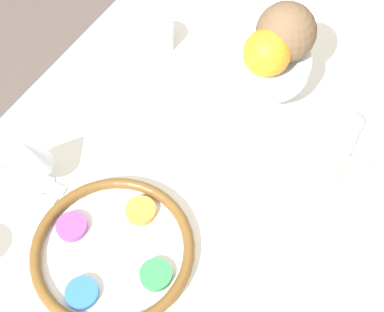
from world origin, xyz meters
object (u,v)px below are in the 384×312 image
(orange_fruit, at_px, (267,53))
(coconut, at_px, (286,32))
(seder_plate, at_px, (113,251))
(wine_glass, at_px, (28,155))
(cup_mid, at_px, (157,37))
(bread_plate, at_px, (347,183))
(napkin_roll, at_px, (337,156))
(fruit_stand, at_px, (261,66))

(orange_fruit, xyz_separation_m, coconut, (0.05, -0.01, 0.01))
(seder_plate, relative_size, wine_glass, 2.14)
(orange_fruit, height_order, cup_mid, orange_fruit)
(seder_plate, bearing_deg, orange_fruit, -9.89)
(wine_glass, height_order, bread_plate, wine_glass)
(bread_plate, bearing_deg, napkin_roll, 45.18)
(wine_glass, xyz_separation_m, coconut, (0.43, -0.29, 0.08))
(wine_glass, xyz_separation_m, napkin_roll, (0.33, -0.47, -0.07))
(coconut, bearing_deg, bread_plate, -122.26)
(bread_plate, bearing_deg, cup_mid, 75.90)
(wine_glass, height_order, napkin_roll, wine_glass)
(orange_fruit, relative_size, bread_plate, 0.46)
(coconut, bearing_deg, orange_fruit, 168.50)
(fruit_stand, bearing_deg, coconut, -49.08)
(wine_glass, xyz_separation_m, cup_mid, (0.42, -0.00, -0.06))
(orange_fruit, xyz_separation_m, bread_plate, (-0.08, -0.23, -0.16))
(wine_glass, distance_m, cup_mid, 0.42)
(orange_fruit, relative_size, coconut, 0.79)
(bread_plate, relative_size, cup_mid, 2.59)
(seder_plate, distance_m, cup_mid, 0.51)
(wine_glass, bearing_deg, orange_fruit, -36.97)
(cup_mid, bearing_deg, bread_plate, -104.10)
(coconut, xyz_separation_m, napkin_roll, (-0.10, -0.18, -0.15))
(cup_mid, bearing_deg, fruit_stand, -93.48)
(fruit_stand, relative_size, orange_fruit, 2.13)
(fruit_stand, height_order, bread_plate, fruit_stand)
(wine_glass, xyz_separation_m, bread_plate, (0.29, -0.51, -0.09))
(orange_fruit, relative_size, napkin_roll, 0.46)
(orange_fruit, bearing_deg, bread_plate, -109.83)
(napkin_roll, bearing_deg, coconut, 61.01)
(wine_glass, xyz_separation_m, fruit_stand, (0.40, -0.26, -0.00))
(wine_glass, height_order, cup_mid, wine_glass)
(seder_plate, xyz_separation_m, bread_plate, (0.34, -0.30, -0.01))
(fruit_stand, bearing_deg, orange_fruit, -148.19)
(cup_mid, bearing_deg, coconut, -88.11)
(bread_plate, bearing_deg, seder_plate, 138.44)
(fruit_stand, relative_size, bread_plate, 0.98)
(bread_plate, relative_size, napkin_roll, 1.00)
(wine_glass, relative_size, coconut, 1.17)
(bread_plate, distance_m, napkin_roll, 0.06)
(wine_glass, relative_size, cup_mid, 1.76)
(coconut, xyz_separation_m, cup_mid, (-0.01, 0.29, -0.15))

